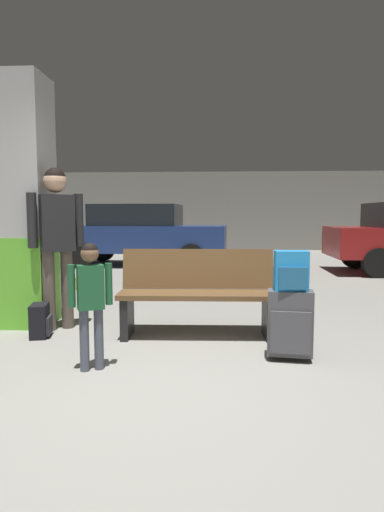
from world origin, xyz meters
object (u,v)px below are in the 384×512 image
at_px(child, 90,292).
at_px(backpack_dark_floor, 40,321).
at_px(backpack_bright, 291,271).
at_px(adult, 56,231).
at_px(bench, 197,293).
at_px(parked_car_far, 142,233).
at_px(structural_pillar, 24,204).
at_px(suitcase, 290,323).

bearing_deg(child, backpack_dark_floor, 131.33).
bearing_deg(backpack_bright, child, -168.27).
bearing_deg(adult, child, -59.51).
xyz_separation_m(child, backpack_dark_floor, (-0.80, 0.91, -0.47)).
xyz_separation_m(bench, adult, (-1.53, 0.16, 0.64)).
relative_size(backpack_bright, adult, 0.19).
xyz_separation_m(backpack_dark_floor, parked_car_far, (-0.06, 6.44, 0.64)).
height_order(structural_pillar, bench, structural_pillar).
distance_m(bench, suitcase, 1.11).
bearing_deg(backpack_bright, backpack_dark_floor, 166.84).
height_order(structural_pillar, backpack_dark_floor, structural_pillar).
relative_size(structural_pillar, bench, 1.71).
relative_size(bench, adult, 0.92).
distance_m(structural_pillar, suitcase, 3.17).
bearing_deg(child, backpack_bright, 11.73).
xyz_separation_m(suitcase, backpack_bright, (0.00, -0.00, 0.45)).
bearing_deg(suitcase, adult, 159.37).
height_order(suitcase, adult, adult).
bearing_deg(backpack_bright, parked_car_far, 109.57).
bearing_deg(backpack_bright, suitcase, 146.03).
bearing_deg(child, parked_car_far, 96.67).
height_order(bench, adult, adult).
distance_m(bench, adult, 1.66).
distance_m(suitcase, adult, 2.63).
xyz_separation_m(structural_pillar, adult, (0.43, -0.19, -0.29)).
relative_size(child, backpack_dark_floor, 3.02).
bearing_deg(adult, backpack_dark_floor, -103.52).
distance_m(child, adult, 1.49).
xyz_separation_m(structural_pillar, suitcase, (2.79, -1.08, -1.05)).
xyz_separation_m(child, parked_car_far, (-0.86, 7.35, 0.17)).
distance_m(structural_pillar, backpack_dark_floor, 1.36).
xyz_separation_m(suitcase, child, (-1.63, -0.34, 0.31)).
relative_size(structural_pillar, backpack_dark_floor, 8.14).
xyz_separation_m(bench, backpack_bright, (0.83, -0.72, 0.33)).
bearing_deg(adult, bench, -6.05).
bearing_deg(bench, backpack_dark_floor, -174.44).
bearing_deg(adult, backpack_bright, -20.63).
distance_m(child, backpack_dark_floor, 1.30).
relative_size(suitcase, backpack_dark_floor, 1.78).
bearing_deg(suitcase, bench, 138.75).
relative_size(structural_pillar, adult, 1.58).
distance_m(structural_pillar, parked_car_far, 5.97).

